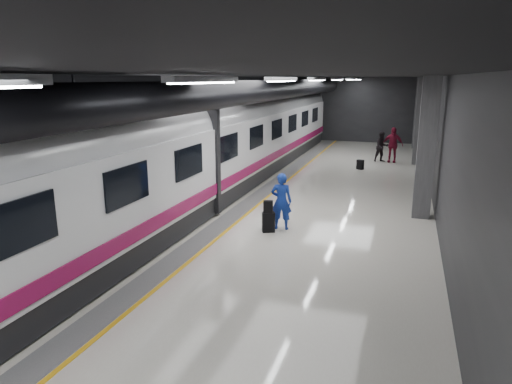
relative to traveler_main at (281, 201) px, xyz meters
The scene contains 9 objects.
ground 1.20m from the traveler_main, 129.47° to the left, with size 40.00×40.00×0.00m, color silver.
platform_hall 3.23m from the traveler_main, 117.05° to the left, with size 10.02×40.02×4.51m.
train 4.02m from the traveler_main, behind, with size 3.05×38.00×4.05m.
traveler_main is the anchor object (origin of this frame).
suitcase_main 0.74m from the traveler_main, 125.62° to the right, with size 0.36×0.23×0.60m, color black.
shoulder_bag 0.52m from the traveler_main, 124.12° to the right, with size 0.27×0.15×0.37m, color black.
traveler_far_a 12.93m from the traveler_main, 80.40° to the left, with size 0.80×0.62×1.64m, color black.
traveler_far_b 13.08m from the traveler_main, 78.08° to the left, with size 1.10×0.46×1.89m, color maroon.
suitcase_far 10.30m from the traveler_main, 82.76° to the left, with size 0.33×0.21×0.48m, color black.
Camera 1 is at (3.94, -13.31, 4.41)m, focal length 32.00 mm.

